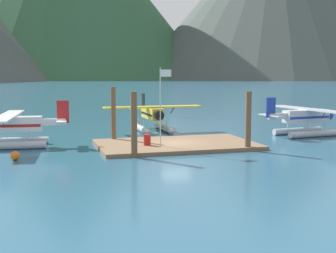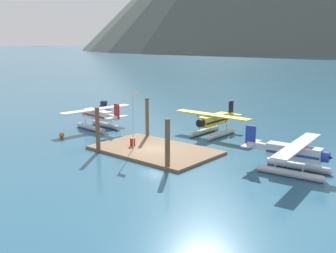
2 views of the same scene
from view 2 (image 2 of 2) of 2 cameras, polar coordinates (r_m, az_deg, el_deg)
The scene contains 12 objects.
ground_plane at distance 43.21m, azimuth -1.90°, elevation -3.54°, with size 1200.00×1200.00×0.00m, color #285670.
dock_platform at distance 43.17m, azimuth -1.90°, elevation -3.34°, with size 13.07×8.15×0.30m, color brown.
piling_near_left at distance 43.04m, azimuth -9.92°, elevation -0.47°, with size 0.47×0.47×4.81m, color brown.
piling_near_right at distance 36.88m, azimuth -0.07°, elevation -2.51°, with size 0.48×0.48×4.71m, color brown.
piling_far_left at distance 48.44m, azimuth -2.97°, elevation 1.18°, with size 0.42×0.42×4.91m, color brown.
flagpole at distance 42.35m, azimuth -4.88°, elevation 1.92°, with size 0.95×0.10×6.28m.
fuel_drum at distance 44.33m, azimuth -5.04°, elevation -2.18°, with size 0.62×0.62×0.88m.
mooring_buoy at distance 50.71m, azimuth -14.84°, elevation -1.18°, with size 0.65×0.65×0.65m, color orange.
seaplane_yellow_bow_centre at distance 50.39m, azimuth 6.38°, elevation 0.53°, with size 10.41×7.98×3.84m.
seaplane_white_port_fwd at distance 54.46m, azimuth -9.90°, elevation 1.31°, with size 7.96×10.49×3.84m.
seaplane_silver_stbd_fwd at distance 37.65m, azimuth 17.43°, elevation -4.02°, with size 7.95×10.49×3.84m.
boat_navy_open_west at distance 69.49m, azimuth -9.05°, elevation 2.79°, with size 3.99×4.07×1.50m.
Camera 2 is at (27.96, -30.76, 11.79)m, focal length 43.04 mm.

